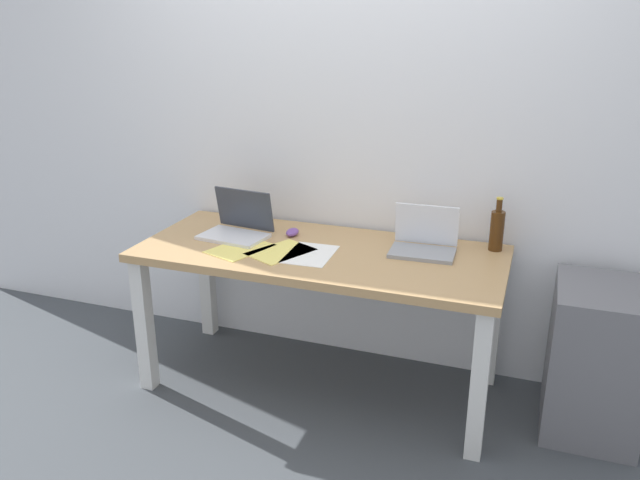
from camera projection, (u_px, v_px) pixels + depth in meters
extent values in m
plane|color=#42474C|center=(320.00, 383.00, 3.29)|extent=(8.00, 8.00, 0.00)
cube|color=white|center=(349.00, 119.00, 3.24)|extent=(5.20, 0.08, 2.60)
cube|color=tan|center=(320.00, 254.00, 3.05)|extent=(1.75, 0.75, 0.04)
cube|color=silver|center=(144.00, 325.00, 3.15)|extent=(0.07, 0.07, 0.70)
cube|color=silver|center=(479.00, 386.00, 2.63)|extent=(0.07, 0.07, 0.70)
cube|color=silver|center=(207.00, 278.00, 3.71)|extent=(0.07, 0.07, 0.70)
cube|color=silver|center=(493.00, 321.00, 3.19)|extent=(0.07, 0.07, 0.70)
cube|color=silver|center=(233.00, 237.00, 3.19)|extent=(0.35, 0.25, 0.02)
cube|color=#333842|center=(244.00, 209.00, 3.25)|extent=(0.33, 0.09, 0.21)
cube|color=gray|center=(422.00, 253.00, 2.97)|extent=(0.31, 0.21, 0.02)
cube|color=white|center=(427.00, 225.00, 3.03)|extent=(0.30, 0.04, 0.20)
cylinder|color=#47280F|center=(497.00, 231.00, 3.01)|extent=(0.07, 0.07, 0.19)
cylinder|color=#47280F|center=(499.00, 205.00, 2.96)|extent=(0.03, 0.03, 0.06)
cylinder|color=gold|center=(500.00, 198.00, 2.95)|extent=(0.03, 0.03, 0.01)
ellipsoid|color=#724799|center=(292.00, 232.00, 3.23)|extent=(0.07, 0.10, 0.03)
cube|color=white|center=(310.00, 254.00, 2.98)|extent=(0.22, 0.30, 0.00)
cube|color=#F4E06B|center=(281.00, 252.00, 3.01)|extent=(0.32, 0.36, 0.00)
cube|color=#F4E06B|center=(240.00, 249.00, 3.05)|extent=(0.30, 0.35, 0.00)
cube|color=slate|center=(595.00, 359.00, 2.84)|extent=(0.40, 0.48, 0.70)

